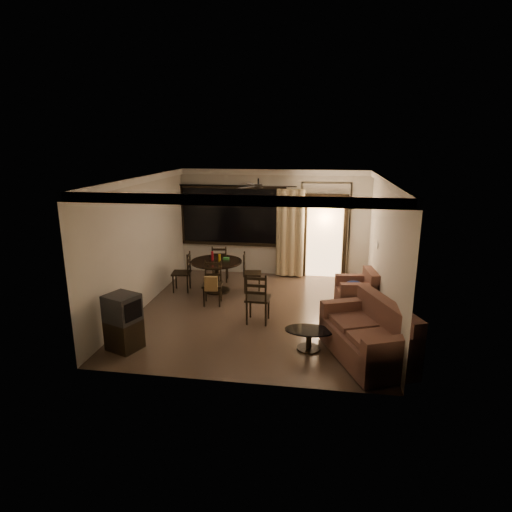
% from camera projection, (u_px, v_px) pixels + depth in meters
% --- Properties ---
extents(ground, '(5.50, 5.50, 0.00)m').
position_uv_depth(ground, '(258.00, 312.00, 9.05)').
color(ground, '#7F6651').
rests_on(ground, ground).
extents(room_shell, '(5.50, 6.70, 5.50)m').
position_uv_depth(room_shell, '(294.00, 214.00, 10.18)').
color(room_shell, beige).
rests_on(room_shell, ground).
extents(dining_table, '(1.21, 1.21, 0.98)m').
position_uv_depth(dining_table, '(217.00, 267.00, 10.17)').
color(dining_table, black).
rests_on(dining_table, ground).
extents(dining_chair_west, '(0.47, 0.47, 0.95)m').
position_uv_depth(dining_chair_west, '(182.00, 280.00, 10.27)').
color(dining_chair_west, black).
rests_on(dining_chair_west, ground).
extents(dining_chair_east, '(0.47, 0.47, 0.95)m').
position_uv_depth(dining_chair_east, '(252.00, 280.00, 10.23)').
color(dining_chair_east, black).
rests_on(dining_chair_east, ground).
extents(dining_chair_south, '(0.47, 0.52, 0.95)m').
position_uv_depth(dining_chair_south, '(213.00, 291.00, 9.41)').
color(dining_chair_south, black).
rests_on(dining_chair_south, ground).
extents(dining_chair_north, '(0.47, 0.47, 0.95)m').
position_uv_depth(dining_chair_north, '(220.00, 270.00, 11.01)').
color(dining_chair_north, black).
rests_on(dining_chair_north, ground).
extents(tv_cabinet, '(0.65, 0.62, 0.99)m').
position_uv_depth(tv_cabinet, '(123.00, 322.00, 7.33)').
color(tv_cabinet, black).
rests_on(tv_cabinet, ground).
extents(sofa, '(1.55, 2.00, 0.95)m').
position_uv_depth(sofa, '(370.00, 337.00, 7.03)').
color(sofa, '#4A2922').
rests_on(sofa, ground).
extents(armchair, '(0.90, 0.90, 0.80)m').
position_uv_depth(armchair, '(358.00, 292.00, 9.28)').
color(armchair, '#4A2922').
rests_on(armchair, ground).
extents(coffee_table, '(0.84, 0.50, 0.37)m').
position_uv_depth(coffee_table, '(309.00, 336.00, 7.38)').
color(coffee_table, black).
rests_on(coffee_table, ground).
extents(side_chair, '(0.47, 0.47, 1.05)m').
position_uv_depth(side_chair, '(258.00, 307.00, 8.48)').
color(side_chair, black).
rests_on(side_chair, ground).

